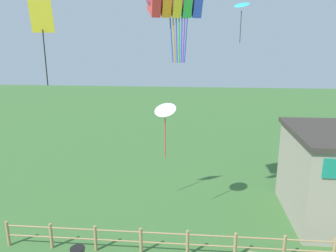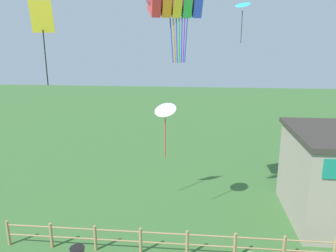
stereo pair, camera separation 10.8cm
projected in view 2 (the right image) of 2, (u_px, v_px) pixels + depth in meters
wooden_fence at (164, 240)px, 14.48m from camera, size 14.66×0.14×1.23m
kite_cyan_delta at (243, 6)px, 21.71m from camera, size 1.39×1.37×2.74m
kite_white_delta at (165, 111)px, 15.86m from camera, size 1.34×1.29×2.78m
kite_yellow_diamond at (42, 25)px, 13.48m from camera, size 0.95×0.40×3.45m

